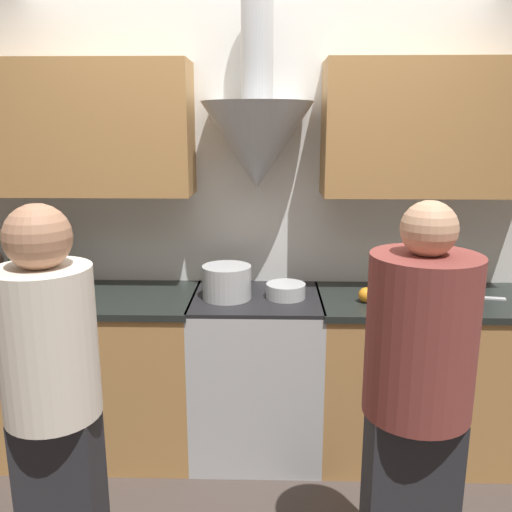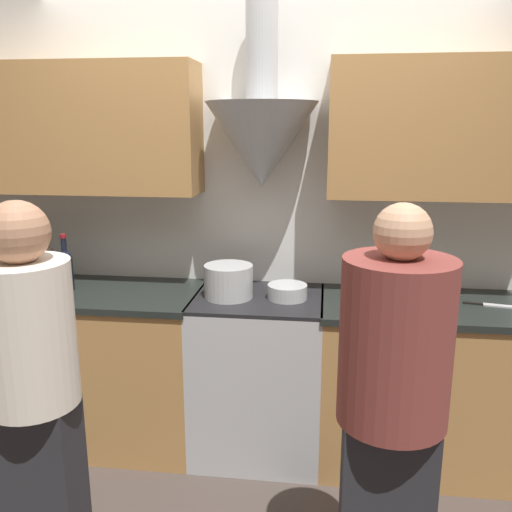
{
  "view_description": "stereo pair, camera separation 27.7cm",
  "coord_description": "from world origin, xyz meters",
  "px_view_note": "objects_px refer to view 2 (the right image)",
  "views": [
    {
      "loc": [
        0.07,
        -2.44,
        1.82
      ],
      "look_at": [
        0.0,
        0.25,
        1.17
      ],
      "focal_mm": 38.0,
      "sensor_mm": 36.0,
      "label": 1
    },
    {
      "loc": [
        0.34,
        -2.42,
        1.82
      ],
      "look_at": [
        0.0,
        0.25,
        1.17
      ],
      "focal_mm": 38.0,
      "sensor_mm": 36.0,
      "label": 2
    }
  ],
  "objects_px": {
    "wine_bottle_3": "(13,264)",
    "wine_bottle_4": "(30,266)",
    "wine_bottle_6": "(66,268)",
    "orange_fruit": "(368,298)",
    "stove_range": "(258,374)",
    "person_foreground_right": "(391,410)",
    "wine_bottle_5": "(48,264)",
    "saucepan": "(422,300)",
    "person_foreground_left": "(34,395)",
    "mixing_bowl": "(287,292)",
    "wine_bottle_2": "(0,264)",
    "stock_pot": "(229,281)"
  },
  "relations": [
    {
      "from": "wine_bottle_4",
      "to": "wine_bottle_5",
      "type": "height_order",
      "value": "wine_bottle_5"
    },
    {
      "from": "wine_bottle_4",
      "to": "person_foreground_right",
      "type": "xyz_separation_m",
      "value": [
        1.88,
        -1.02,
        -0.18
      ]
    },
    {
      "from": "orange_fruit",
      "to": "person_foreground_left",
      "type": "relative_size",
      "value": 0.05
    },
    {
      "from": "stock_pot",
      "to": "saucepan",
      "type": "relative_size",
      "value": 1.38
    },
    {
      "from": "wine_bottle_6",
      "to": "wine_bottle_5",
      "type": "bearing_deg",
      "value": 174.49
    },
    {
      "from": "stove_range",
      "to": "wine_bottle_5",
      "type": "bearing_deg",
      "value": -179.61
    },
    {
      "from": "wine_bottle_5",
      "to": "person_foreground_left",
      "type": "xyz_separation_m",
      "value": [
        0.52,
        -1.11,
        -0.18
      ]
    },
    {
      "from": "wine_bottle_3",
      "to": "stock_pot",
      "type": "relative_size",
      "value": 1.29
    },
    {
      "from": "mixing_bowl",
      "to": "stove_range",
      "type": "bearing_deg",
      "value": 174.49
    },
    {
      "from": "mixing_bowl",
      "to": "person_foreground_left",
      "type": "distance_m",
      "value": 1.38
    },
    {
      "from": "wine_bottle_4",
      "to": "stock_pot",
      "type": "xyz_separation_m",
      "value": [
        1.13,
        -0.01,
        -0.04
      ]
    },
    {
      "from": "wine_bottle_3",
      "to": "wine_bottle_6",
      "type": "xyz_separation_m",
      "value": [
        0.31,
        0.0,
        -0.01
      ]
    },
    {
      "from": "wine_bottle_2",
      "to": "orange_fruit",
      "type": "relative_size",
      "value": 4.27
    },
    {
      "from": "wine_bottle_3",
      "to": "stock_pot",
      "type": "xyz_separation_m",
      "value": [
        1.24,
        -0.01,
        -0.05
      ]
    },
    {
      "from": "stove_range",
      "to": "person_foreground_right",
      "type": "height_order",
      "value": "person_foreground_right"
    },
    {
      "from": "stock_pot",
      "to": "mixing_bowl",
      "type": "xyz_separation_m",
      "value": [
        0.32,
        0.01,
        -0.05
      ]
    },
    {
      "from": "wine_bottle_3",
      "to": "wine_bottle_4",
      "type": "relative_size",
      "value": 1.03
    },
    {
      "from": "wine_bottle_5",
      "to": "saucepan",
      "type": "height_order",
      "value": "wine_bottle_5"
    },
    {
      "from": "orange_fruit",
      "to": "person_foreground_right",
      "type": "relative_size",
      "value": 0.05
    },
    {
      "from": "stock_pot",
      "to": "wine_bottle_2",
      "type": "bearing_deg",
      "value": 178.88
    },
    {
      "from": "saucepan",
      "to": "person_foreground_left",
      "type": "distance_m",
      "value": 1.82
    },
    {
      "from": "wine_bottle_6",
      "to": "stock_pot",
      "type": "height_order",
      "value": "wine_bottle_6"
    },
    {
      "from": "wine_bottle_4",
      "to": "orange_fruit",
      "type": "height_order",
      "value": "wine_bottle_4"
    },
    {
      "from": "wine_bottle_6",
      "to": "orange_fruit",
      "type": "distance_m",
      "value": 1.66
    },
    {
      "from": "stove_range",
      "to": "wine_bottle_4",
      "type": "relative_size",
      "value": 2.81
    },
    {
      "from": "wine_bottle_4",
      "to": "wine_bottle_5",
      "type": "bearing_deg",
      "value": 7.55
    },
    {
      "from": "person_foreground_left",
      "to": "orange_fruit",
      "type": "bearing_deg",
      "value": 39.75
    },
    {
      "from": "wine_bottle_4",
      "to": "mixing_bowl",
      "type": "distance_m",
      "value": 1.45
    },
    {
      "from": "saucepan",
      "to": "person_foreground_left",
      "type": "xyz_separation_m",
      "value": [
        -1.51,
        -1.01,
        -0.09
      ]
    },
    {
      "from": "wine_bottle_2",
      "to": "person_foreground_right",
      "type": "bearing_deg",
      "value": -26.5
    },
    {
      "from": "wine_bottle_6",
      "to": "orange_fruit",
      "type": "xyz_separation_m",
      "value": [
        1.66,
        -0.07,
        -0.09
      ]
    },
    {
      "from": "stove_range",
      "to": "wine_bottle_6",
      "type": "xyz_separation_m",
      "value": [
        -1.08,
        -0.02,
        0.58
      ]
    },
    {
      "from": "wine_bottle_6",
      "to": "person_foreground_left",
      "type": "distance_m",
      "value": 1.19
    },
    {
      "from": "stove_range",
      "to": "wine_bottle_3",
      "type": "relative_size",
      "value": 2.72
    },
    {
      "from": "wine_bottle_2",
      "to": "wine_bottle_4",
      "type": "xyz_separation_m",
      "value": [
        0.19,
        -0.02,
        -0.0
      ]
    },
    {
      "from": "person_foreground_right",
      "to": "mixing_bowl",
      "type": "bearing_deg",
      "value": 112.96
    },
    {
      "from": "wine_bottle_5",
      "to": "orange_fruit",
      "type": "distance_m",
      "value": 1.77
    },
    {
      "from": "wine_bottle_2",
      "to": "person_foreground_left",
      "type": "bearing_deg",
      "value": -53.98
    },
    {
      "from": "wine_bottle_5",
      "to": "mixing_bowl",
      "type": "xyz_separation_m",
      "value": [
        1.35,
        -0.01,
        -0.1
      ]
    },
    {
      "from": "wine_bottle_3",
      "to": "wine_bottle_4",
      "type": "height_order",
      "value": "wine_bottle_3"
    },
    {
      "from": "wine_bottle_5",
      "to": "saucepan",
      "type": "bearing_deg",
      "value": -2.92
    },
    {
      "from": "wine_bottle_4",
      "to": "person_foreground_left",
      "type": "relative_size",
      "value": 0.21
    },
    {
      "from": "wine_bottle_6",
      "to": "person_foreground_right",
      "type": "xyz_separation_m",
      "value": [
        1.67,
        -1.02,
        -0.18
      ]
    },
    {
      "from": "wine_bottle_4",
      "to": "stock_pot",
      "type": "bearing_deg",
      "value": -0.43
    },
    {
      "from": "person_foreground_left",
      "to": "person_foreground_right",
      "type": "relative_size",
      "value": 1.0
    },
    {
      "from": "stock_pot",
      "to": "person_foreground_right",
      "type": "height_order",
      "value": "person_foreground_right"
    },
    {
      "from": "wine_bottle_2",
      "to": "mixing_bowl",
      "type": "height_order",
      "value": "wine_bottle_2"
    },
    {
      "from": "stock_pot",
      "to": "person_foreground_right",
      "type": "xyz_separation_m",
      "value": [
        0.75,
        -1.01,
        -0.14
      ]
    },
    {
      "from": "wine_bottle_5",
      "to": "orange_fruit",
      "type": "xyz_separation_m",
      "value": [
        1.76,
        -0.08,
        -0.1
      ]
    },
    {
      "from": "wine_bottle_3",
      "to": "wine_bottle_4",
      "type": "distance_m",
      "value": 0.1
    }
  ]
}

